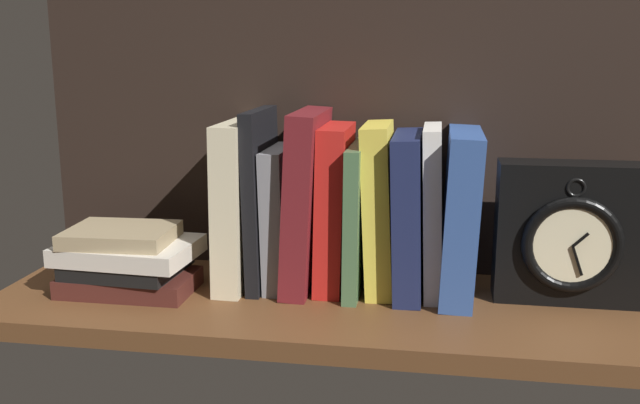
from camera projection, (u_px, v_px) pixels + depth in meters
The scene contains 14 objects.
ground_plane at pixel (335, 308), 93.08cm from camera, with size 90.51×29.35×2.50cm, color brown.
back_panel at pixel (350, 136), 102.11cm from camera, with size 90.51×1.20×39.22cm, color black.
book_cream_twain at pixel (240, 203), 97.48cm from camera, with size 3.68×16.32×22.51cm, color beige.
book_black_skeptic at pixel (262, 198), 96.81cm from camera, with size 1.81×14.19×24.13cm, color black.
book_gray_chess at pixel (281, 217), 96.93cm from camera, with size 2.93×12.72×19.04cm, color gray.
book_maroon_dawkins at pixel (306, 200), 95.82cm from camera, with size 3.55×15.77×24.02cm, color maroon.
book_red_requiem at pixel (335, 208), 95.39cm from camera, with size 3.63×12.30×22.14cm, color red.
book_green_romantic at pixel (357, 217), 95.15cm from camera, with size 1.91×15.55×19.77cm, color #476B44.
book_yellow_seinlanguage at pixel (380, 208), 94.37cm from camera, with size 3.50×12.04×22.46cm, color gold.
book_navy_bierce at pixel (408, 214), 93.89cm from camera, with size 3.55×15.26×21.25cm, color #192147.
book_white_catcher at pixel (433, 211), 93.25cm from camera, with size 2.28×12.04×22.28cm, color silver.
book_blue_modern at pixel (460, 214), 92.74cm from camera, with size 4.17×16.91×21.72cm, color #2D4C8E.
framed_clock at pixel (568, 234), 90.24cm from camera, with size 18.09×7.10×18.09cm.
book_stack_side at pixel (127, 259), 95.40cm from camera, with size 18.09×13.60×8.65cm.
Camera 1 is at (12.57, -86.97, 32.52)cm, focal length 39.81 mm.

